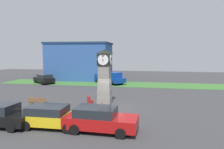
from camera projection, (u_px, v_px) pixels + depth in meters
name	position (u px, v px, depth m)	size (l,w,h in m)	color
ground_plane	(110.00, 107.00, 19.88)	(75.73, 75.73, 0.00)	#38383A
clock_tower	(105.00, 77.00, 20.51)	(1.52, 1.67, 5.20)	gray
bollard_near_tower	(89.00, 101.00, 19.51)	(0.30, 0.30, 1.10)	maroon
bollard_mid_row	(91.00, 105.00, 18.16)	(0.28, 0.28, 1.06)	maroon
bollard_far_row	(102.00, 109.00, 16.96)	(0.20, 0.20, 1.03)	maroon
car_navy_sedan	(2.00, 115.00, 14.56)	(3.94, 2.08, 1.53)	black
car_near_tower	(51.00, 116.00, 14.37)	(4.51, 2.05, 1.44)	gold
car_by_building	(100.00, 119.00, 13.66)	(4.62, 2.20, 1.53)	#A51111
car_silver_hatch	(44.00, 79.00, 34.25)	(4.28, 3.87, 1.47)	black
pickup_truck	(110.00, 78.00, 34.08)	(5.43, 4.99, 1.85)	navy
bench	(38.00, 101.00, 19.69)	(1.62, 0.60, 0.90)	brown
warehouse_blue_far	(80.00, 61.00, 39.77)	(11.32, 8.53, 6.64)	#2D5193
grass_verge_far	(146.00, 85.00, 32.94)	(45.44, 5.55, 0.04)	#386B2D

